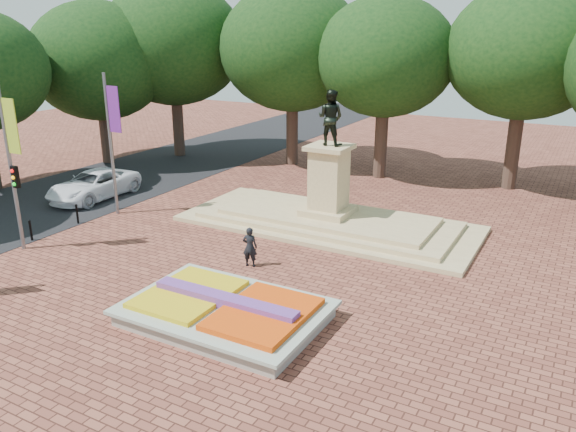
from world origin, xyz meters
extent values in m
plane|color=brown|center=(0.00, 0.00, 0.00)|extent=(90.00, 90.00, 0.00)
cube|color=black|center=(-15.00, 5.00, 0.01)|extent=(9.00, 90.00, 0.02)
cube|color=gray|center=(1.00, -2.00, 0.23)|extent=(6.00, 4.00, 0.45)
cube|color=#A3AD9D|center=(1.00, -2.00, 0.50)|extent=(6.30, 4.30, 0.12)
cube|color=#E3500C|center=(2.45, -2.00, 0.63)|extent=(2.60, 3.40, 0.22)
cube|color=gold|center=(-0.45, -2.00, 0.62)|extent=(2.60, 3.40, 0.18)
cube|color=#522C7B|center=(1.00, -2.00, 0.72)|extent=(5.20, 0.55, 0.38)
cube|color=tan|center=(0.00, 8.00, 0.10)|extent=(14.00, 6.00, 0.20)
cube|color=tan|center=(0.00, 8.00, 0.30)|extent=(12.00, 5.00, 0.20)
cube|color=tan|center=(0.00, 8.00, 0.50)|extent=(10.00, 4.00, 0.20)
cube|color=tan|center=(0.00, 8.00, 0.75)|extent=(2.20, 2.20, 0.30)
cube|color=tan|center=(0.00, 8.00, 2.30)|extent=(1.50, 1.50, 2.80)
cube|color=tan|center=(0.00, 8.00, 3.80)|extent=(1.90, 1.90, 0.20)
imported|color=black|center=(0.00, 8.00, 5.15)|extent=(1.22, 0.95, 2.50)
cylinder|color=#36261D|center=(-16.00, 18.00, 2.00)|extent=(0.80, 0.80, 4.00)
ellipsoid|color=black|center=(-16.00, 18.00, 6.69)|extent=(8.80, 8.80, 7.48)
cylinder|color=#36261D|center=(-8.00, 18.00, 2.00)|extent=(0.80, 0.80, 4.00)
ellipsoid|color=black|center=(-8.00, 18.00, 6.69)|extent=(8.80, 8.80, 7.48)
cylinder|color=#36261D|center=(-1.00, 18.00, 2.00)|extent=(0.80, 0.80, 4.00)
ellipsoid|color=black|center=(-1.00, 18.00, 6.69)|extent=(8.80, 8.80, 7.48)
cylinder|color=#36261D|center=(6.00, 18.00, 2.00)|extent=(0.80, 0.80, 4.00)
ellipsoid|color=black|center=(6.00, 18.00, 6.69)|extent=(8.80, 8.80, 7.48)
cylinder|color=#36261D|center=(-19.50, 5.00, 1.92)|extent=(0.80, 0.80, 3.84)
cylinder|color=#36261D|center=(-19.50, 13.00, 1.92)|extent=(0.80, 0.80, 3.84)
ellipsoid|color=black|center=(-19.50, 13.00, 6.41)|extent=(8.40, 8.40, 7.14)
cylinder|color=slate|center=(-10.20, -1.00, 3.50)|extent=(0.16, 0.16, 7.00)
cube|color=#A4C026|center=(-9.75, -1.00, 5.30)|extent=(0.70, 0.04, 2.20)
cylinder|color=slate|center=(-10.20, 4.50, 3.50)|extent=(0.16, 0.16, 7.00)
cube|color=#6A2189|center=(-9.75, 4.50, 5.30)|extent=(0.70, 0.04, 2.20)
cube|color=black|center=(-10.00, -1.00, 3.20)|extent=(0.28, 0.18, 0.90)
cylinder|color=black|center=(-10.70, -0.20, 0.45)|extent=(0.10, 0.10, 0.90)
sphere|color=black|center=(-10.70, -0.20, 0.92)|extent=(0.12, 0.12, 0.12)
cylinder|color=black|center=(-10.70, 2.40, 0.45)|extent=(0.10, 0.10, 0.90)
sphere|color=black|center=(-10.70, 2.40, 0.92)|extent=(0.12, 0.12, 0.12)
cylinder|color=black|center=(-10.70, 5.00, 0.45)|extent=(0.10, 0.10, 0.90)
sphere|color=black|center=(-10.70, 5.00, 0.92)|extent=(0.12, 0.12, 0.12)
imported|color=white|center=(-13.28, 5.87, 0.76)|extent=(2.67, 5.53, 1.52)
imported|color=black|center=(-0.67, 2.12, 0.82)|extent=(0.68, 0.53, 1.64)
camera|label=1|loc=(10.54, -15.15, 9.04)|focal=35.00mm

